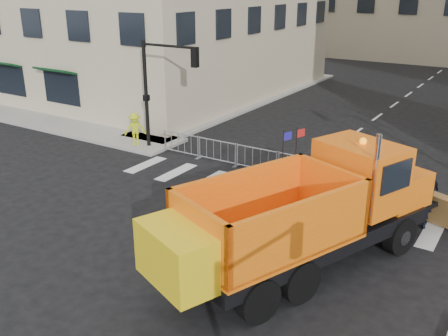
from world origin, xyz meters
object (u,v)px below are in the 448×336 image
Objects in this scene: cop_c at (430,193)px; worker at (135,129)px; plow_truck at (304,212)px; cop_a at (422,200)px; cop_b at (418,194)px; newspaper_box at (387,160)px.

worker reaches higher than cop_c.
plow_truck is at bearing -70.72° from worker.
cop_a reaches higher than cop_c.
plow_truck reaches higher than cop_b.
plow_truck is at bearing -6.15° from cop_c.
worker reaches higher than cop_b.
cop_b is at bearing -73.92° from cop_a.
newspaper_box is at bearing 21.72° from plow_truck.
cop_b is at bearing -45.43° from worker.
plow_truck reaches higher than cop_a.
cop_a is 1.20m from cop_c.
plow_truck is 9.00m from newspaper_box.
cop_c is (0.07, 1.19, -0.17)m from cop_a.
cop_b is (2.01, 5.63, -1.04)m from plow_truck.
cop_b is at bearing -47.34° from cop_c.
worker is at bearing -6.84° from cop_a.
cop_a is 4.90m from newspaper_box.
cop_b is 0.42m from cop_c.
plow_truck reaches higher than cop_c.
plow_truck is 5.25m from cop_a.
cop_a is at bearing 12.96° from cop_c.
newspaper_box is (11.85, 2.91, -0.28)m from worker.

